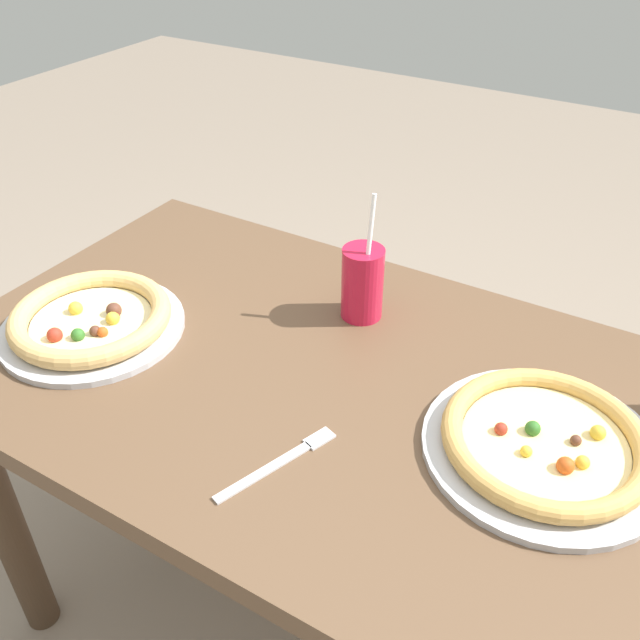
% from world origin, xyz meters
% --- Properties ---
extents(ground_plane, '(8.00, 8.00, 0.00)m').
position_xyz_m(ground_plane, '(0.00, 0.00, 0.00)').
color(ground_plane, gray).
extents(dining_table, '(1.29, 0.76, 0.75)m').
position_xyz_m(dining_table, '(0.00, 0.00, 0.63)').
color(dining_table, brown).
rests_on(dining_table, ground).
extents(pizza_near, '(0.32, 0.32, 0.05)m').
position_xyz_m(pizza_near, '(-0.41, -0.10, 0.77)').
color(pizza_near, '#B7B7BC').
rests_on(pizza_near, dining_table).
extents(pizza_far, '(0.34, 0.34, 0.04)m').
position_xyz_m(pizza_far, '(0.36, 0.01, 0.77)').
color(pizza_far, '#B7B7BC').
rests_on(pizza_far, dining_table).
extents(drink_cup_colored, '(0.08, 0.08, 0.24)m').
position_xyz_m(drink_cup_colored, '(-0.03, 0.18, 0.82)').
color(drink_cup_colored, red).
rests_on(drink_cup_colored, dining_table).
extents(fork, '(0.09, 0.20, 0.00)m').
position_xyz_m(fork, '(0.05, -0.19, 0.75)').
color(fork, silver).
rests_on(fork, dining_table).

